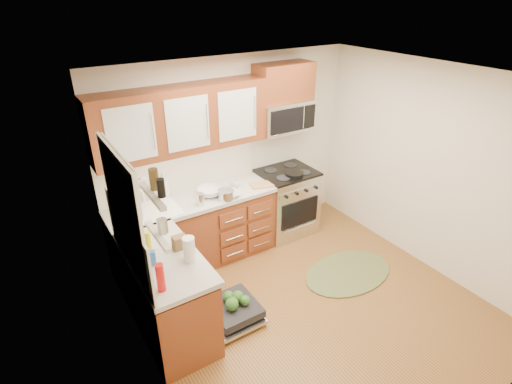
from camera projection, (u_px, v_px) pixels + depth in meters
floor at (311, 305)px, 4.51m from camera, size 3.50×3.50×0.00m
ceiling at (329, 81)px, 3.36m from camera, size 3.50×3.50×0.00m
wall_back at (232, 154)px, 5.25m from camera, size 3.50×0.04×2.50m
wall_front at (492, 322)px, 2.62m from camera, size 3.50×0.04×2.50m
wall_left at (145, 270)px, 3.10m from camera, size 0.04×3.50×2.50m
wall_right at (431, 171)px, 4.77m from camera, size 0.04×3.50×2.50m
base_cabinet_back at (195, 233)px, 5.06m from camera, size 2.05×0.60×0.85m
base_cabinet_left at (168, 297)px, 4.02m from camera, size 0.60×1.25×0.85m
countertop_back at (193, 201)px, 4.83m from camera, size 2.07×0.64×0.05m
countertop_left at (164, 259)px, 3.80m from camera, size 0.64×1.27×0.05m
backsplash_back at (181, 169)px, 4.91m from camera, size 2.05×0.02×0.57m
backsplash_left at (128, 241)px, 3.52m from camera, size 0.02×1.25×0.57m
upper_cabinets at (182, 120)px, 4.48m from camera, size 2.05×0.35×0.75m
cabinet_over_mw at (284, 82)px, 5.03m from camera, size 0.76×0.35×0.47m
range at (286, 202)px, 5.69m from camera, size 0.76×0.64×0.95m
microwave at (284, 116)px, 5.21m from camera, size 0.76×0.38×0.40m
sink at (152, 221)px, 4.61m from camera, size 0.62×0.50×0.26m
dishwasher at (231, 312)px, 4.28m from camera, size 0.70×0.60×0.20m
window at (123, 209)px, 3.35m from camera, size 0.03×1.05×1.05m
window_blind at (120, 172)px, 3.21m from camera, size 0.02×0.96×0.40m
shelf_upper at (152, 196)px, 2.49m from camera, size 0.04×0.40×0.03m
shelf_lower at (158, 236)px, 2.62m from camera, size 0.04×0.40×0.03m
rug at (348, 273)px, 5.01m from camera, size 1.42×1.19×0.02m
skillet at (294, 174)px, 5.34m from camera, size 0.27×0.27×0.05m
stock_pot at (226, 195)px, 4.79m from camera, size 0.25×0.25×0.12m
cutting_board at (262, 185)px, 5.13m from camera, size 0.33×0.26×0.02m
canister at (200, 199)px, 4.65m from camera, size 0.12×0.12×0.15m
paper_towel_roll at (189, 249)px, 3.69m from camera, size 0.13×0.13×0.25m
mustard_bottle at (148, 241)px, 3.86m from camera, size 0.08×0.08×0.19m
red_bottle at (160, 278)px, 3.31m from camera, size 0.08×0.08×0.27m
wooden_box at (180, 242)px, 3.89m from camera, size 0.14×0.10×0.14m
blue_carton at (151, 258)px, 3.65m from camera, size 0.10×0.08×0.15m
bowl_a at (230, 194)px, 4.86m from camera, size 0.27×0.27×0.06m
bowl_b at (210, 192)px, 4.88m from camera, size 0.37×0.37×0.10m
cup at (235, 184)px, 5.09m from camera, size 0.13×0.13×0.09m
soap_bottle_a at (164, 185)px, 4.81m from camera, size 0.14×0.14×0.31m
soap_bottle_b at (132, 227)px, 4.08m from camera, size 0.11×0.11×0.19m
soap_bottle_c at (137, 244)px, 3.83m from camera, size 0.16×0.16×0.17m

